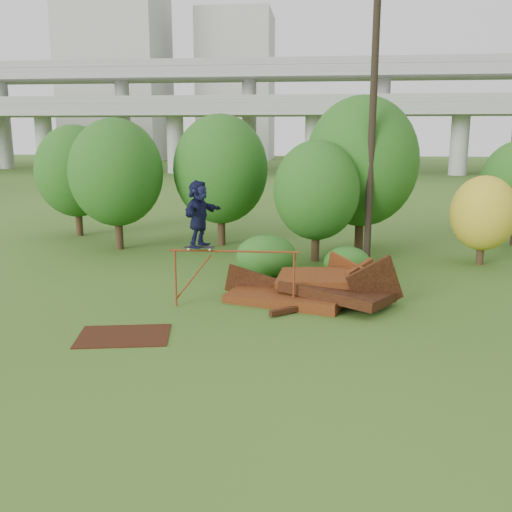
# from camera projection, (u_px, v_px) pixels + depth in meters

# --- Properties ---
(ground) EXTENTS (240.00, 240.00, 0.00)m
(ground) POSITION_uv_depth(u_px,v_px,m) (277.00, 332.00, 15.08)
(ground) COLOR #2D5116
(ground) RESTS_ON ground
(scrap_pile) EXTENTS (5.66, 3.52, 1.90)m
(scrap_pile) POSITION_uv_depth(u_px,v_px,m) (311.00, 290.00, 17.70)
(scrap_pile) COLOR #40140B
(scrap_pile) RESTS_ON ground
(grind_rail) EXTENTS (3.85, 0.18, 1.76)m
(grind_rail) POSITION_uv_depth(u_px,v_px,m) (234.00, 264.00, 16.89)
(grind_rail) COLOR maroon
(grind_rail) RESTS_ON ground
(skateboard) EXTENTS (0.89, 0.26, 0.09)m
(skateboard) POSITION_uv_depth(u_px,v_px,m) (200.00, 247.00, 16.87)
(skateboard) COLOR black
(skateboard) RESTS_ON grind_rail
(skater) EXTENTS (1.11, 1.91, 1.96)m
(skater) POSITION_uv_depth(u_px,v_px,m) (199.00, 214.00, 16.66)
(skater) COLOR #121434
(skater) RESTS_ON skateboard
(flat_plate) EXTENTS (2.60, 2.07, 0.03)m
(flat_plate) POSITION_uv_depth(u_px,v_px,m) (124.00, 336.00, 14.72)
(flat_plate) COLOR #32160A
(flat_plate) RESTS_ON ground
(tree_0) EXTENTS (4.12, 4.12, 5.82)m
(tree_0) POSITION_uv_depth(u_px,v_px,m) (116.00, 173.00, 25.12)
(tree_0) COLOR black
(tree_0) RESTS_ON ground
(tree_1) EXTENTS (4.32, 4.32, 6.02)m
(tree_1) POSITION_uv_depth(u_px,v_px,m) (221.00, 169.00, 26.02)
(tree_1) COLOR black
(tree_1) RESTS_ON ground
(tree_2) EXTENTS (3.47, 3.47, 4.90)m
(tree_2) POSITION_uv_depth(u_px,v_px,m) (317.00, 191.00, 22.82)
(tree_2) COLOR black
(tree_2) RESTS_ON ground
(tree_3) EXTENTS (4.86, 4.86, 6.74)m
(tree_3) POSITION_uv_depth(u_px,v_px,m) (362.00, 162.00, 24.53)
(tree_3) COLOR black
(tree_3) RESTS_ON ground
(tree_4) EXTENTS (2.56, 2.56, 3.54)m
(tree_4) POSITION_uv_depth(u_px,v_px,m) (483.00, 213.00, 22.38)
(tree_4) COLOR black
(tree_4) RESTS_ON ground
(tree_6) EXTENTS (3.99, 3.99, 5.57)m
(tree_6) POSITION_uv_depth(u_px,v_px,m) (76.00, 171.00, 28.58)
(tree_6) COLOR black
(tree_6) RESTS_ON ground
(shrub_left) EXTENTS (2.21, 2.04, 1.53)m
(shrub_left) POSITION_uv_depth(u_px,v_px,m) (266.00, 256.00, 20.73)
(shrub_left) COLOR #194C14
(shrub_left) RESTS_ON ground
(shrub_right) EXTENTS (1.69, 1.55, 1.20)m
(shrub_right) POSITION_uv_depth(u_px,v_px,m) (347.00, 263.00, 20.32)
(shrub_right) COLOR #194C14
(shrub_right) RESTS_ON ground
(utility_pole) EXTENTS (1.40, 0.28, 11.12)m
(utility_pole) POSITION_uv_depth(u_px,v_px,m) (372.00, 120.00, 21.93)
(utility_pole) COLOR black
(utility_pole) RESTS_ON ground
(freeway_overpass) EXTENTS (160.00, 15.00, 13.70)m
(freeway_overpass) POSITION_uv_depth(u_px,v_px,m) (315.00, 92.00, 74.01)
(freeway_overpass) COLOR gray
(freeway_overpass) RESTS_ON ground
(building_left) EXTENTS (18.00, 16.00, 35.00)m
(building_left) POSITION_uv_depth(u_px,v_px,m) (116.00, 66.00, 107.84)
(building_left) COLOR #9E9E99
(building_left) RESTS_ON ground
(building_right) EXTENTS (14.00, 14.00, 28.00)m
(building_right) POSITION_uv_depth(u_px,v_px,m) (237.00, 88.00, 112.95)
(building_right) COLOR #9E9E99
(building_right) RESTS_ON ground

